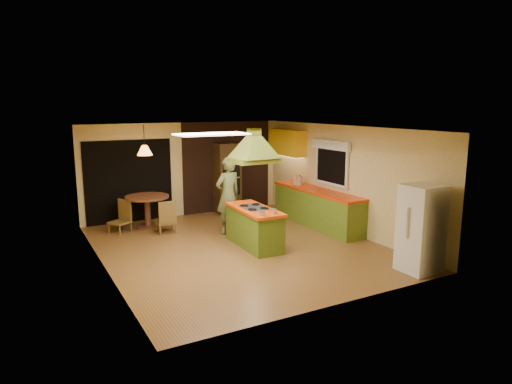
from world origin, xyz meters
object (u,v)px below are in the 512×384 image
wall_oven (227,178)px  canister_large (300,181)px  kitchen_island (254,227)px  dining_table (147,205)px  refrigerator (421,229)px  man (228,195)px

wall_oven → canister_large: (1.30, -1.64, 0.07)m
kitchen_island → dining_table: size_ratio=1.58×
refrigerator → dining_table: bearing=123.5°
man → canister_large: man is taller
dining_table → canister_large: 3.88m
man → dining_table: man is taller
man → canister_large: 2.16m
refrigerator → canister_large: (0.17, 4.14, 0.24)m
kitchen_island → wall_oven: size_ratio=0.87×
man → wall_oven: 2.06m
dining_table → canister_large: bearing=-17.3°
kitchen_island → refrigerator: 3.36m
refrigerator → wall_oven: (-1.13, 5.78, 0.17)m
kitchen_island → canister_large: bearing=35.9°
man → canister_large: bearing=175.2°
refrigerator → dining_table: refrigerator is taller
kitchen_island → dining_table: kitchen_island is taller
kitchen_island → wall_oven: wall_oven is taller
kitchen_island → dining_table: 3.01m
kitchen_island → refrigerator: bearing=-52.8°
kitchen_island → wall_oven: (0.80, 3.05, 0.55)m
refrigerator → canister_large: bearing=87.5°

